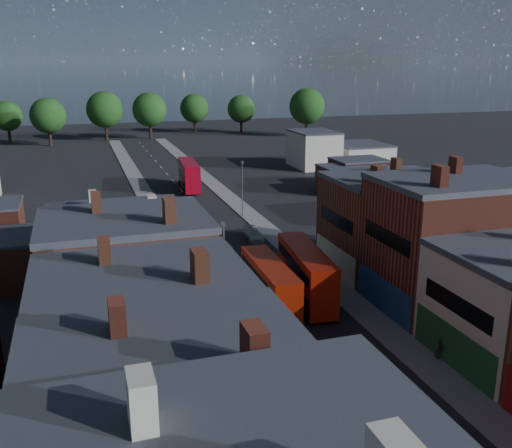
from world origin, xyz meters
TOP-DOWN VIEW (x-y plane):
  - pavement_west at (-6.50, 50.00)m, footprint 3.00×200.00m
  - pavement_east at (6.50, 50.00)m, footprint 3.00×200.00m
  - lamp_post_2 at (-5.20, 30.00)m, footprint 0.25×0.70m
  - lamp_post_3 at (5.20, 60.00)m, footprint 0.25×0.70m
  - bus_0 at (-1.50, 28.31)m, footprint 2.87×10.64m
  - bus_1 at (2.56, 29.70)m, footprint 3.79×11.68m
  - bus_2 at (1.50, 80.44)m, footprint 3.54×11.54m
  - car_2 at (-3.80, 53.06)m, footprint 1.90×4.04m
  - car_3 at (3.50, 49.21)m, footprint 1.92×4.59m
  - ped_1 at (-7.70, 16.50)m, footprint 0.95×0.66m
  - ped_3 at (7.70, 16.26)m, footprint 0.50×1.00m

SIDE VIEW (x-z plane):
  - pavement_west at x=-6.50m, z-range 0.00..0.12m
  - pavement_east at x=6.50m, z-range 0.00..0.12m
  - car_2 at x=-3.80m, z-range 0.00..1.12m
  - car_3 at x=3.50m, z-range 0.00..1.32m
  - ped_3 at x=7.70m, z-range 0.12..1.79m
  - ped_1 at x=-7.70m, z-range 0.12..1.90m
  - bus_0 at x=-1.50m, z-range 0.18..4.75m
  - bus_2 at x=1.50m, z-range 0.19..5.11m
  - bus_1 at x=2.56m, z-range 0.20..5.15m
  - lamp_post_2 at x=-5.20m, z-range 0.64..8.77m
  - lamp_post_3 at x=5.20m, z-range 0.64..8.77m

